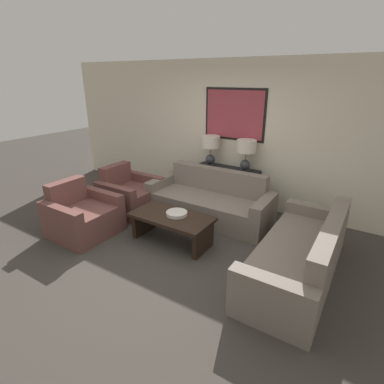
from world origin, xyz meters
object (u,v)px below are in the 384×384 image
at_px(couch_by_side, 301,257).
at_px(console_table, 226,187).
at_px(armchair_near_back_wall, 130,195).
at_px(decorative_bowl, 177,213).
at_px(couch_by_back_wall, 209,202).
at_px(table_lamp_left, 211,145).
at_px(coffee_table, 172,222).
at_px(table_lamp_right, 246,150).
at_px(armchair_near_camera, 83,216).

bearing_deg(couch_by_side, console_table, 139.41).
bearing_deg(couch_by_side, armchair_near_back_wall, 173.37).
bearing_deg(console_table, decorative_bowl, -90.35).
bearing_deg(couch_by_back_wall, couch_by_side, -26.34).
relative_size(table_lamp_left, coffee_table, 0.46).
bearing_deg(console_table, table_lamp_left, -180.00).
bearing_deg(armchair_near_back_wall, couch_by_side, -6.63).
bearing_deg(console_table, couch_by_side, -40.59).
height_order(table_lamp_right, couch_by_back_wall, table_lamp_right).
bearing_deg(couch_by_back_wall, coffee_table, -93.46).
relative_size(table_lamp_left, armchair_near_camera, 0.61).
bearing_deg(armchair_near_back_wall, decorative_bowl, -18.52).
bearing_deg(console_table, couch_by_back_wall, -90.00).
distance_m(console_table, couch_by_side, 2.34).
xyz_separation_m(table_lamp_right, couch_by_side, (1.41, -1.52, -0.85)).
bearing_deg(console_table, armchair_near_camera, -122.60).
distance_m(table_lamp_left, table_lamp_right, 0.71).
bearing_deg(table_lamp_right, console_table, 180.00).
bearing_deg(table_lamp_left, armchair_near_back_wall, -132.54).
relative_size(couch_by_back_wall, couch_by_side, 1.00).
bearing_deg(table_lamp_right, decorative_bowl, -102.79).
distance_m(coffee_table, decorative_bowl, 0.16).
bearing_deg(couch_by_side, table_lamp_right, 132.98).
xyz_separation_m(decorative_bowl, armchair_near_back_wall, (-1.40, 0.47, -0.17)).
relative_size(console_table, table_lamp_right, 2.13).
xyz_separation_m(table_lamp_left, table_lamp_right, (0.71, 0.00, 0.00)).
height_order(table_lamp_left, coffee_table, table_lamp_left).
bearing_deg(couch_by_side, table_lamp_left, 144.51).
relative_size(decorative_bowl, armchair_near_back_wall, 0.34).
relative_size(coffee_table, armchair_near_camera, 1.32).
distance_m(armchair_near_back_wall, armchair_near_camera, 1.06).
height_order(table_lamp_left, table_lamp_right, same).
height_order(table_lamp_right, armchair_near_camera, table_lamp_right).
relative_size(console_table, armchair_near_camera, 1.30).
xyz_separation_m(table_lamp_left, armchair_near_camera, (-1.05, -2.21, -0.84)).
distance_m(console_table, couch_by_back_wall, 0.65).
height_order(armchair_near_back_wall, armchair_near_camera, same).
distance_m(couch_by_back_wall, armchair_near_camera, 2.11).
relative_size(couch_by_side, decorative_bowl, 6.92).
xyz_separation_m(table_lamp_left, couch_by_side, (2.13, -1.52, -0.85)).
bearing_deg(armchair_near_camera, table_lamp_right, 51.29).
xyz_separation_m(console_table, decorative_bowl, (-0.01, -1.62, 0.08)).
xyz_separation_m(coffee_table, armchair_near_camera, (-1.35, -0.53, -0.03)).
relative_size(couch_by_back_wall, decorative_bowl, 6.92).
xyz_separation_m(table_lamp_left, decorative_bowl, (0.35, -1.62, -0.68)).
distance_m(table_lamp_right, armchair_near_back_wall, 2.27).
bearing_deg(armchair_near_back_wall, armchair_near_camera, -90.00).
distance_m(console_table, armchair_near_back_wall, 1.82).
distance_m(couch_by_back_wall, armchair_near_back_wall, 1.50).
bearing_deg(coffee_table, couch_by_back_wall, 86.54).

